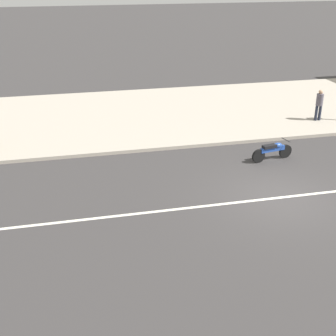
{
  "coord_description": "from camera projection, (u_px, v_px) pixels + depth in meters",
  "views": [
    {
      "loc": [
        -6.99,
        -12.99,
        7.38
      ],
      "look_at": [
        -3.62,
        1.55,
        0.8
      ],
      "focal_mm": 50.0,
      "sensor_mm": 36.0,
      "label": 1
    }
  ],
  "objects": [
    {
      "name": "motorcycle_0",
      "position": [
        273.0,
        150.0,
        18.88
      ],
      "size": [
        1.85,
        0.6,
        0.8
      ],
      "color": "black",
      "rests_on": "ground"
    },
    {
      "name": "lane_centre_stripe",
      "position": [
        281.0,
        197.0,
        16.0
      ],
      "size": [
        50.4,
        0.14,
        0.01
      ],
      "primitive_type": "cube",
      "color": "silver",
      "rests_on": "ground"
    },
    {
      "name": "kerb_strip",
      "position": [
        197.0,
        111.0,
        25.04
      ],
      "size": [
        68.0,
        10.0,
        0.15
      ],
      "primitive_type": "cube",
      "color": "#ADA393",
      "rests_on": "ground"
    },
    {
      "name": "ground_plane",
      "position": [
        281.0,
        198.0,
        16.0
      ],
      "size": [
        160.0,
        160.0,
        0.0
      ],
      "primitive_type": "plane",
      "color": "#383535"
    },
    {
      "name": "pedestrian_mid_kerb",
      "position": [
        319.0,
        103.0,
        23.0
      ],
      "size": [
        0.34,
        0.34,
        1.54
      ],
      "color": "#232838",
      "rests_on": "kerb_strip"
    }
  ]
}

